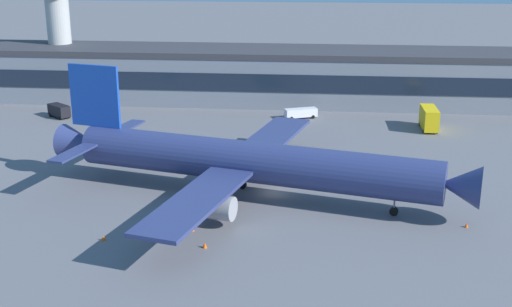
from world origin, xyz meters
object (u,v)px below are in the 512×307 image
airliner (247,162)px  crew_van (59,110)px  control_tower (57,13)px  belt_loader (300,113)px  catering_truck (429,118)px  traffic_cone_2 (192,228)px  traffic_cone_3 (466,225)px  traffic_cone_0 (104,238)px  traffic_cone_1 (205,245)px

airliner → crew_van: (-41.73, 39.16, -3.56)m
control_tower → belt_loader: 59.68m
crew_van → catering_truck: bearing=-1.9°
traffic_cone_2 → traffic_cone_3: 33.65m
traffic_cone_0 → traffic_cone_2: size_ratio=1.02×
catering_truck → crew_van: catering_truck is taller
traffic_cone_2 → traffic_cone_1: bearing=-63.0°
belt_loader → traffic_cone_1: (-9.03, -59.67, -0.81)m
catering_truck → traffic_cone_0: catering_truck is taller
traffic_cone_2 → belt_loader: bearing=78.4°
crew_van → traffic_cone_1: bearing=-55.3°
crew_van → traffic_cone_2: crew_van is taller
traffic_cone_1 → traffic_cone_2: bearing=117.0°
crew_van → traffic_cone_0: (26.45, -54.97, -1.13)m
crew_van → airliner: bearing=-43.2°
airliner → crew_van: airliner is taller
traffic_cone_0 → traffic_cone_2: traffic_cone_0 is taller
control_tower → crew_van: control_tower is taller
crew_van → traffic_cone_0: crew_van is taller
airliner → traffic_cone_2: (-5.38, -12.16, -4.70)m
crew_van → traffic_cone_3: bearing=-34.0°
catering_truck → traffic_cone_0: bearing=-130.7°
crew_van → traffic_cone_2: size_ratio=8.48×
airliner → traffic_cone_2: size_ratio=92.61×
traffic_cone_0 → traffic_cone_1: traffic_cone_1 is taller
traffic_cone_1 → catering_truck: bearing=58.2°
catering_truck → traffic_cone_0: (-45.27, -52.61, -1.97)m
control_tower → traffic_cone_1: (45.57, -76.72, -17.85)m
catering_truck → traffic_cone_1: size_ratio=10.69×
control_tower → airliner: bearing=-51.0°
control_tower → traffic_cone_1: bearing=-59.3°
crew_van → control_tower: bearing=108.3°
traffic_cone_1 → traffic_cone_3: (31.10, 8.73, -0.05)m
control_tower → traffic_cone_3: (76.67, -67.99, -17.90)m
airliner → control_tower: control_tower is taller
control_tower → traffic_cone_3: bearing=-41.6°
crew_van → traffic_cone_1: 67.89m
catering_truck → traffic_cone_2: 60.43m
traffic_cone_0 → belt_loader: bearing=70.2°
catering_truck → crew_van: 71.76m
control_tower → catering_truck: (78.65, -23.26, -15.90)m
belt_loader → traffic_cone_3: 55.52m
airliner → catering_truck: 47.55m
control_tower → crew_van: (6.93, -20.91, -16.73)m
belt_loader → traffic_cone_0: size_ratio=10.24×
crew_van → traffic_cone_0: bearing=-64.3°
traffic_cone_0 → traffic_cone_3: 44.00m
airliner → traffic_cone_3: (28.01, -7.92, -4.74)m
control_tower → traffic_cone_1: size_ratio=42.79×
traffic_cone_3 → control_tower: bearing=138.4°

